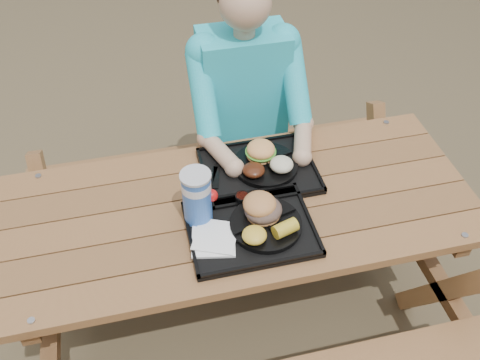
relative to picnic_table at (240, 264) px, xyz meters
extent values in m
plane|color=#999999|center=(0.00, 0.00, -0.38)|extent=(60.00, 60.00, 0.00)
cube|color=black|center=(0.01, -0.14, 0.39)|extent=(0.45, 0.35, 0.02)
cube|color=black|center=(0.11, 0.15, 0.39)|extent=(0.45, 0.35, 0.02)
cylinder|color=black|center=(0.06, -0.14, 0.41)|extent=(0.26, 0.26, 0.02)
cylinder|color=black|center=(0.14, 0.16, 0.41)|extent=(0.26, 0.26, 0.02)
cube|color=white|center=(-0.14, -0.17, 0.40)|extent=(0.18, 0.18, 0.02)
cylinder|color=#174DB1|center=(-0.17, -0.05, 0.50)|extent=(0.10, 0.10, 0.21)
cylinder|color=black|center=(0.01, 0.00, 0.41)|extent=(0.05, 0.05, 0.03)
cylinder|color=gold|center=(0.07, -0.02, 0.41)|extent=(0.05, 0.05, 0.03)
ellipsoid|color=yellow|center=(0.00, -0.21, 0.44)|extent=(0.09, 0.09, 0.04)
cube|color=black|center=(-0.06, 0.15, 0.40)|extent=(0.06, 0.14, 0.01)
ellipsoid|color=#451D0D|center=(0.08, 0.11, 0.43)|extent=(0.09, 0.09, 0.04)
ellipsoid|color=beige|center=(0.19, 0.11, 0.44)|extent=(0.09, 0.09, 0.05)
camera|label=1|loc=(-0.32, -1.35, 1.86)|focal=40.00mm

